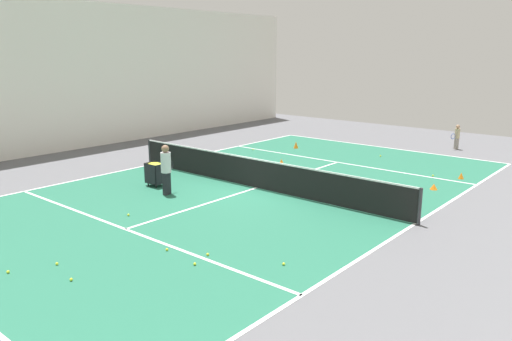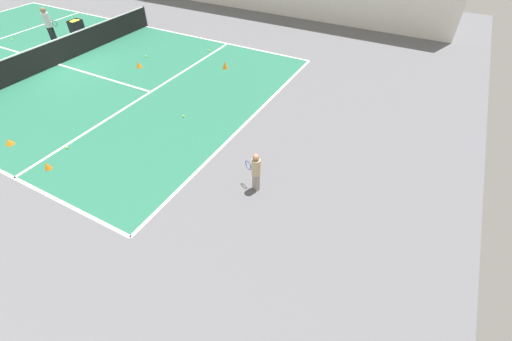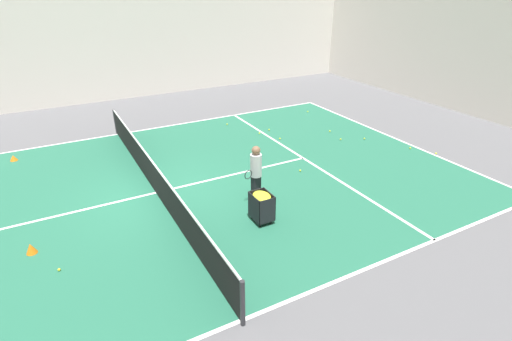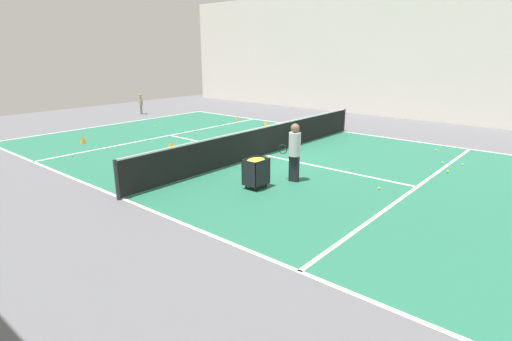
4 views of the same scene
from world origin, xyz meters
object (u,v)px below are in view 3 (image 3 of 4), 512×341
object	(u,v)px
ball_cart	(262,202)
training_cone_1	(13,158)
tennis_net	(154,177)
coach_at_net	(256,169)

from	to	relation	value
ball_cart	training_cone_1	distance (m)	10.02
tennis_net	coach_at_net	world-z (taller)	coach_at_net
training_cone_1	coach_at_net	bearing A→B (deg)	43.91
tennis_net	ball_cart	distance (m)	3.68
coach_at_net	ball_cart	xyz separation A→B (m)	(1.18, -0.47, -0.38)
ball_cart	training_cone_1	size ratio (longest dim) A/B	3.28
tennis_net	ball_cart	world-z (taller)	tennis_net
tennis_net	ball_cart	bearing A→B (deg)	35.25
ball_cart	coach_at_net	bearing A→B (deg)	158.56
coach_at_net	training_cone_1	distance (m)	9.46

